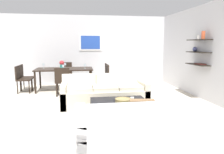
% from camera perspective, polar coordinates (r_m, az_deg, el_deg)
% --- Properties ---
extents(ground_plane, '(18.00, 18.00, 0.00)m').
position_cam_1_polar(ground_plane, '(5.35, -3.02, -8.37)').
color(ground_plane, beige).
extents(back_wall_unit, '(8.40, 0.09, 2.70)m').
position_cam_1_polar(back_wall_unit, '(8.66, -3.46, 7.27)').
color(back_wall_unit, silver).
rests_on(back_wall_unit, ground).
extents(right_wall_shelf_unit, '(0.34, 8.20, 2.70)m').
position_cam_1_polar(right_wall_shelf_unit, '(6.70, 23.20, 6.14)').
color(right_wall_shelf_unit, silver).
rests_on(right_wall_shelf_unit, ground).
extents(sofa_beige, '(2.20, 0.90, 0.78)m').
position_cam_1_polar(sofa_beige, '(5.61, -2.04, -4.46)').
color(sofa_beige, beige).
rests_on(sofa_beige, ground).
extents(loveseat_white, '(1.44, 0.90, 0.78)m').
position_cam_1_polar(loveseat_white, '(3.37, 3.34, -13.61)').
color(loveseat_white, white).
rests_on(loveseat_white, ground).
extents(coffee_table, '(1.19, 1.02, 0.38)m').
position_cam_1_polar(coffee_table, '(4.53, 2.18, -9.04)').
color(coffee_table, black).
rests_on(coffee_table, ground).
extents(decorative_bowl, '(0.33, 0.33, 0.09)m').
position_cam_1_polar(decorative_bowl, '(4.43, 2.98, -6.26)').
color(decorative_bowl, '#99844C').
rests_on(decorative_bowl, coffee_table).
extents(candle_jar, '(0.08, 0.08, 0.09)m').
position_cam_1_polar(candle_jar, '(4.55, 5.37, -5.93)').
color(candle_jar, silver).
rests_on(candle_jar, coffee_table).
extents(dining_table, '(1.92, 1.01, 0.75)m').
position_cam_1_polar(dining_table, '(7.53, -12.62, 1.76)').
color(dining_table, black).
rests_on(dining_table, ground).
extents(dining_chair_right_near, '(0.44, 0.44, 0.88)m').
position_cam_1_polar(dining_chair_right_near, '(7.36, -2.02, 0.38)').
color(dining_chair_right_near, black).
rests_on(dining_chair_right_near, ground).
extents(dining_chair_left_far, '(0.44, 0.44, 0.88)m').
position_cam_1_polar(dining_chair_left_far, '(7.99, -22.28, 0.40)').
color(dining_chair_left_far, black).
rests_on(dining_chair_left_far, ground).
extents(dining_chair_left_near, '(0.44, 0.44, 0.88)m').
position_cam_1_polar(dining_chair_left_near, '(7.55, -23.08, -0.10)').
color(dining_chair_left_near, black).
rests_on(dining_chair_left_near, ground).
extents(dining_chair_right_far, '(0.44, 0.44, 0.88)m').
position_cam_1_polar(dining_chair_right_far, '(7.81, -2.41, 0.86)').
color(dining_chair_right_far, black).
rests_on(dining_chair_right_far, ground).
extents(dining_chair_foot, '(0.44, 0.44, 0.88)m').
position_cam_1_polar(dining_chair_foot, '(6.66, -13.09, -0.73)').
color(dining_chair_foot, black).
rests_on(dining_chair_foot, ground).
extents(dining_chair_head, '(0.44, 0.44, 0.88)m').
position_cam_1_polar(dining_chair_head, '(8.46, -12.17, 1.28)').
color(dining_chair_head, black).
rests_on(dining_chair_head, ground).
extents(wine_glass_foot, '(0.06, 0.06, 0.17)m').
position_cam_1_polar(wine_glass_foot, '(7.07, -12.91, 2.82)').
color(wine_glass_foot, silver).
rests_on(wine_glass_foot, dining_table).
extents(wine_glass_left_far, '(0.07, 0.07, 0.18)m').
position_cam_1_polar(wine_glass_left_far, '(7.72, -17.83, 3.17)').
color(wine_glass_left_far, silver).
rests_on(wine_glass_left_far, dining_table).
extents(wine_glass_right_near, '(0.07, 0.07, 0.17)m').
position_cam_1_polar(wine_glass_right_near, '(7.37, -7.26, 3.16)').
color(wine_glass_right_near, silver).
rests_on(wine_glass_right_near, dining_table).
extents(wine_glass_head, '(0.08, 0.08, 0.15)m').
position_cam_1_polar(wine_glass_head, '(7.96, -12.44, 3.35)').
color(wine_glass_head, silver).
rests_on(wine_glass_head, dining_table).
extents(centerpiece_vase, '(0.16, 0.16, 0.27)m').
position_cam_1_polar(centerpiece_vase, '(7.56, -13.27, 3.38)').
color(centerpiece_vase, teal).
rests_on(centerpiece_vase, dining_table).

